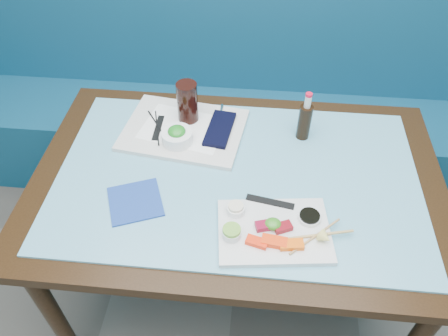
# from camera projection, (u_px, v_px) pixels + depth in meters

# --- Properties ---
(booth_bench) EXTENTS (3.00, 0.56, 1.17)m
(booth_bench) POSITION_uv_depth(u_px,v_px,m) (248.00, 111.00, 2.34)
(booth_bench) COLOR navy
(booth_bench) RESTS_ON ground
(dining_table) EXTENTS (1.40, 0.90, 0.75)m
(dining_table) POSITION_uv_depth(u_px,v_px,m) (237.00, 193.00, 1.55)
(dining_table) COLOR black
(dining_table) RESTS_ON ground
(glass_top) EXTENTS (1.22, 0.76, 0.01)m
(glass_top) POSITION_uv_depth(u_px,v_px,m) (237.00, 176.00, 1.48)
(glass_top) COLOR #5EA3BD
(glass_top) RESTS_ON dining_table
(sashimi_plate) EXTENTS (0.36, 0.28, 0.02)m
(sashimi_plate) POSITION_uv_depth(u_px,v_px,m) (274.00, 231.00, 1.31)
(sashimi_plate) COLOR silver
(sashimi_plate) RESTS_ON glass_top
(salmon_left) EXTENTS (0.07, 0.05, 0.02)m
(salmon_left) POSITION_uv_depth(u_px,v_px,m) (257.00, 242.00, 1.26)
(salmon_left) COLOR #FF2C0A
(salmon_left) RESTS_ON sashimi_plate
(salmon_mid) EXTENTS (0.08, 0.04, 0.02)m
(salmon_mid) POSITION_uv_depth(u_px,v_px,m) (274.00, 242.00, 1.26)
(salmon_mid) COLOR #FF380A
(salmon_mid) RESTS_ON sashimi_plate
(salmon_right) EXTENTS (0.07, 0.04, 0.02)m
(salmon_right) POSITION_uv_depth(u_px,v_px,m) (292.00, 245.00, 1.26)
(salmon_right) COLOR #FF5E0A
(salmon_right) RESTS_ON sashimi_plate
(tuna_left) EXTENTS (0.06, 0.05, 0.02)m
(tuna_left) POSITION_uv_depth(u_px,v_px,m) (264.00, 226.00, 1.30)
(tuna_left) COLOR maroon
(tuna_left) RESTS_ON sashimi_plate
(tuna_right) EXTENTS (0.06, 0.05, 0.02)m
(tuna_right) POSITION_uv_depth(u_px,v_px,m) (283.00, 227.00, 1.30)
(tuna_right) COLOR maroon
(tuna_right) RESTS_ON sashimi_plate
(seaweed_garnish) EXTENTS (0.06, 0.06, 0.03)m
(seaweed_garnish) POSITION_uv_depth(u_px,v_px,m) (273.00, 224.00, 1.30)
(seaweed_garnish) COLOR #327E1D
(seaweed_garnish) RESTS_ON sashimi_plate
(ramekin_wasabi) EXTENTS (0.07, 0.07, 0.02)m
(ramekin_wasabi) POSITION_uv_depth(u_px,v_px,m) (232.00, 233.00, 1.28)
(ramekin_wasabi) COLOR white
(ramekin_wasabi) RESTS_ON sashimi_plate
(wasabi_fill) EXTENTS (0.06, 0.06, 0.01)m
(wasabi_fill) POSITION_uv_depth(u_px,v_px,m) (232.00, 230.00, 1.27)
(wasabi_fill) COLOR #6CAE38
(wasabi_fill) RESTS_ON ramekin_wasabi
(ramekin_ginger) EXTENTS (0.07, 0.07, 0.02)m
(ramekin_ginger) POSITION_uv_depth(u_px,v_px,m) (236.00, 210.00, 1.34)
(ramekin_ginger) COLOR white
(ramekin_ginger) RESTS_ON sashimi_plate
(ginger_fill) EXTENTS (0.05, 0.05, 0.01)m
(ginger_fill) POSITION_uv_depth(u_px,v_px,m) (236.00, 206.00, 1.33)
(ginger_fill) COLOR beige
(ginger_fill) RESTS_ON ramekin_ginger
(soy_dish) EXTENTS (0.07, 0.07, 0.01)m
(soy_dish) POSITION_uv_depth(u_px,v_px,m) (309.00, 218.00, 1.33)
(soy_dish) COLOR white
(soy_dish) RESTS_ON sashimi_plate
(soy_fill) EXTENTS (0.08, 0.08, 0.01)m
(soy_fill) POSITION_uv_depth(u_px,v_px,m) (310.00, 216.00, 1.32)
(soy_fill) COLOR black
(soy_fill) RESTS_ON soy_dish
(lemon_wedge) EXTENTS (0.05, 0.05, 0.04)m
(lemon_wedge) POSITION_uv_depth(u_px,v_px,m) (325.00, 238.00, 1.26)
(lemon_wedge) COLOR #FFEC78
(lemon_wedge) RESTS_ON sashimi_plate
(chopstick_sleeve) EXTENTS (0.16, 0.05, 0.00)m
(chopstick_sleeve) POSITION_uv_depth(u_px,v_px,m) (270.00, 202.00, 1.37)
(chopstick_sleeve) COLOR black
(chopstick_sleeve) RESTS_ON sashimi_plate
(wooden_chopstick_a) EXTENTS (0.25, 0.07, 0.01)m
(wooden_chopstick_a) POSITION_uv_depth(u_px,v_px,m) (312.00, 236.00, 1.28)
(wooden_chopstick_a) COLOR tan
(wooden_chopstick_a) RESTS_ON sashimi_plate
(wooden_chopstick_b) EXTENTS (0.16, 0.15, 0.01)m
(wooden_chopstick_b) POSITION_uv_depth(u_px,v_px,m) (315.00, 236.00, 1.28)
(wooden_chopstick_b) COLOR #A9814F
(wooden_chopstick_b) RESTS_ON sashimi_plate
(serving_tray) EXTENTS (0.48, 0.38, 0.02)m
(serving_tray) POSITION_uv_depth(u_px,v_px,m) (184.00, 130.00, 1.63)
(serving_tray) COLOR silver
(serving_tray) RESTS_ON glass_top
(paper_placemat) EXTENTS (0.34, 0.27, 0.00)m
(paper_placemat) POSITION_uv_depth(u_px,v_px,m) (184.00, 128.00, 1.63)
(paper_placemat) COLOR white
(paper_placemat) RESTS_ON serving_tray
(seaweed_bowl) EXTENTS (0.13, 0.13, 0.04)m
(seaweed_bowl) POSITION_uv_depth(u_px,v_px,m) (177.00, 137.00, 1.56)
(seaweed_bowl) COLOR white
(seaweed_bowl) RESTS_ON serving_tray
(seaweed_salad) EXTENTS (0.07, 0.07, 0.03)m
(seaweed_salad) POSITION_uv_depth(u_px,v_px,m) (177.00, 131.00, 1.54)
(seaweed_salad) COLOR #1C7B1E
(seaweed_salad) RESTS_ON seaweed_bowl
(cola_glass) EXTENTS (0.08, 0.08, 0.16)m
(cola_glass) POSITION_uv_depth(u_px,v_px,m) (187.00, 102.00, 1.61)
(cola_glass) COLOR black
(cola_glass) RESTS_ON serving_tray
(navy_pouch) EXTENTS (0.11, 0.21, 0.02)m
(navy_pouch) POSITION_uv_depth(u_px,v_px,m) (220.00, 129.00, 1.61)
(navy_pouch) COLOR black
(navy_pouch) RESTS_ON serving_tray
(fork) EXTENTS (0.01, 0.09, 0.01)m
(fork) POSITION_uv_depth(u_px,v_px,m) (221.00, 112.00, 1.69)
(fork) COLOR silver
(fork) RESTS_ON serving_tray
(black_chopstick_a) EXTENTS (0.06, 0.19, 0.01)m
(black_chopstick_a) POSITION_uv_depth(u_px,v_px,m) (157.00, 128.00, 1.62)
(black_chopstick_a) COLOR black
(black_chopstick_a) RESTS_ON serving_tray
(black_chopstick_b) EXTENTS (0.13, 0.19, 0.01)m
(black_chopstick_b) POSITION_uv_depth(u_px,v_px,m) (159.00, 128.00, 1.62)
(black_chopstick_b) COLOR black
(black_chopstick_b) RESTS_ON serving_tray
(tray_sleeve) EXTENTS (0.03, 0.14, 0.00)m
(tray_sleeve) POSITION_uv_depth(u_px,v_px,m) (158.00, 128.00, 1.63)
(tray_sleeve) COLOR black
(tray_sleeve) RESTS_ON serving_tray
(cola_bottle_body) EXTENTS (0.06, 0.06, 0.14)m
(cola_bottle_body) POSITION_uv_depth(u_px,v_px,m) (304.00, 122.00, 1.57)
(cola_bottle_body) COLOR black
(cola_bottle_body) RESTS_ON glass_top
(cola_bottle_neck) EXTENTS (0.02, 0.02, 0.05)m
(cola_bottle_neck) POSITION_uv_depth(u_px,v_px,m) (308.00, 102.00, 1.50)
(cola_bottle_neck) COLOR silver
(cola_bottle_neck) RESTS_ON cola_bottle_body
(cola_bottle_cap) EXTENTS (0.03, 0.03, 0.01)m
(cola_bottle_cap) POSITION_uv_depth(u_px,v_px,m) (309.00, 95.00, 1.48)
(cola_bottle_cap) COLOR red
(cola_bottle_cap) RESTS_ON cola_bottle_neck
(blue_napkin) EXTENTS (0.21, 0.21, 0.01)m
(blue_napkin) POSITION_uv_depth(u_px,v_px,m) (135.00, 202.00, 1.40)
(blue_napkin) COLOR navy
(blue_napkin) RESTS_ON glass_top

